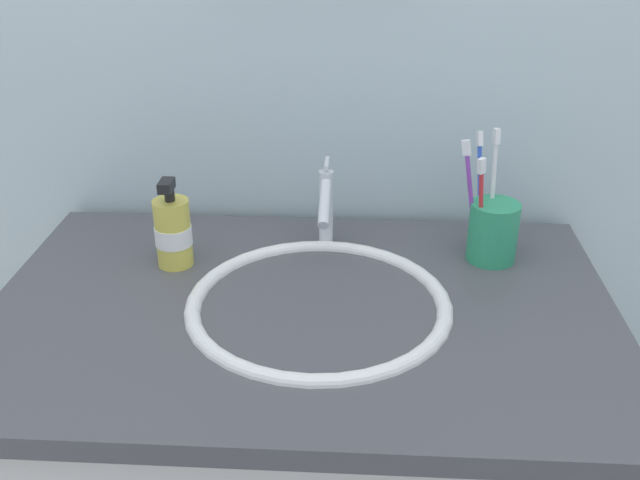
{
  "coord_description": "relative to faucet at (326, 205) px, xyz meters",
  "views": [
    {
      "loc": [
        0.08,
        -0.91,
        1.4
      ],
      "look_at": [
        0.02,
        0.03,
        0.93
      ],
      "focal_mm": 41.03,
      "sensor_mm": 36.0,
      "label": 1
    }
  ],
  "objects": [
    {
      "name": "toothbrush_cup",
      "position": [
        0.27,
        -0.03,
        -0.03
      ],
      "size": [
        0.08,
        0.08,
        0.1
      ],
      "primitive_type": "cylinder",
      "color": "#2D9966",
      "rests_on": "vanity_counter"
    },
    {
      "name": "faucet",
      "position": [
        0.0,
        0.0,
        0.0
      ],
      "size": [
        0.02,
        0.13,
        0.14
      ],
      "color": "silver",
      "rests_on": "sink_basin"
    },
    {
      "name": "toothbrush_white",
      "position": [
        0.27,
        -0.01,
        0.05
      ],
      "size": [
        0.01,
        0.03,
        0.2
      ],
      "color": "white",
      "rests_on": "toothbrush_cup"
    },
    {
      "name": "toothbrush_red",
      "position": [
        0.24,
        -0.05,
        0.03
      ],
      "size": [
        0.03,
        0.03,
        0.18
      ],
      "color": "red",
      "rests_on": "toothbrush_cup"
    },
    {
      "name": "soap_dispenser",
      "position": [
        -0.24,
        -0.08,
        -0.02
      ],
      "size": [
        0.06,
        0.06,
        0.15
      ],
      "color": "#DBCC4C",
      "rests_on": "vanity_counter"
    },
    {
      "name": "toothbrush_blue",
      "position": [
        0.25,
        0.02,
        0.04
      ],
      "size": [
        0.02,
        0.06,
        0.19
      ],
      "color": "blue",
      "rests_on": "toothbrush_cup"
    },
    {
      "name": "sink_basin",
      "position": [
        0.0,
        -0.19,
        -0.11
      ],
      "size": [
        0.39,
        0.39,
        0.11
      ],
      "color": "white",
      "rests_on": "vanity_counter"
    },
    {
      "name": "tiled_wall_back",
      "position": [
        -0.02,
        0.15,
        0.29
      ],
      "size": [
        2.12,
        0.04,
        2.4
      ],
      "primitive_type": "cube",
      "color": "silver",
      "rests_on": "ground"
    },
    {
      "name": "toothbrush_purple",
      "position": [
        0.23,
        -0.03,
        0.04
      ],
      "size": [
        0.04,
        0.02,
        0.19
      ],
      "color": "purple",
      "rests_on": "toothbrush_cup"
    }
  ]
}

